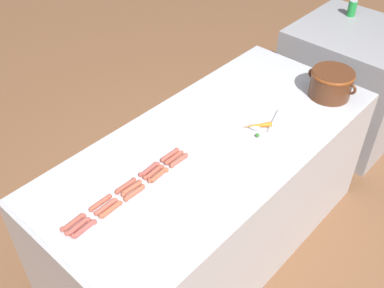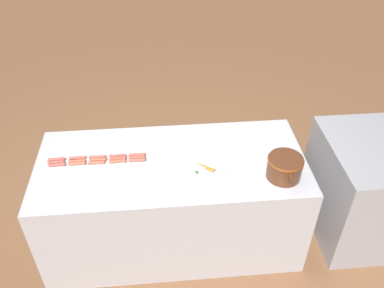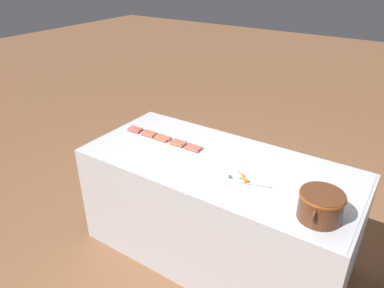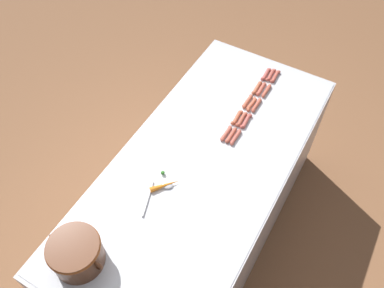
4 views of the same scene
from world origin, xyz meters
name	(u,v)px [view 1 (image 1 of 4)]	position (x,y,z in m)	size (l,w,h in m)	color
ground_plane	(210,240)	(0.00, 0.00, 0.00)	(20.00, 20.00, 0.00)	brown
griddle_counter	(212,196)	(0.00, 0.00, 0.44)	(0.95, 2.09, 0.89)	#BCBCC1
back_cabinet	(348,84)	(0.02, 1.69, 0.47)	(0.92, 0.84, 0.93)	#A0A0A4
hot_dog_0	(73,222)	(-0.09, -0.88, 0.90)	(0.03, 0.13, 0.02)	#B35143
hot_dog_1	(100,203)	(-0.09, -0.72, 0.90)	(0.03, 0.13, 0.02)	#B45440
hot_dog_2	(126,186)	(-0.09, -0.57, 0.90)	(0.03, 0.13, 0.02)	#B0513F
hot_dog_3	(149,169)	(-0.09, -0.41, 0.90)	(0.03, 0.13, 0.02)	#B34F46
hot_dog_4	(170,155)	(-0.09, -0.26, 0.90)	(0.03, 0.13, 0.02)	#B55546
hot_dog_5	(78,226)	(-0.05, -0.88, 0.90)	(0.03, 0.13, 0.02)	#B35246
hot_dog_6	(106,207)	(-0.05, -0.72, 0.90)	(0.03, 0.13, 0.02)	#BA5846
hot_dog_7	(131,188)	(-0.05, -0.56, 0.90)	(0.03, 0.13, 0.02)	#BE5D42
hot_dog_8	(154,172)	(-0.06, -0.41, 0.90)	(0.03, 0.13, 0.02)	#B05440
hot_dog_9	(174,158)	(-0.06, -0.26, 0.90)	(0.03, 0.13, 0.02)	#B35340
hot_dog_10	(84,229)	(-0.02, -0.87, 0.90)	(0.03, 0.13, 0.02)	#B05047
hot_dog_11	(111,209)	(-0.02, -0.72, 0.90)	(0.03, 0.13, 0.02)	#B45B3E
hot_dog_12	(134,193)	(-0.02, -0.57, 0.90)	(0.03, 0.13, 0.02)	#B95A42
hot_dog_13	(158,175)	(-0.02, -0.41, 0.90)	(0.03, 0.13, 0.02)	#BA5A3D
hot_dog_14	(179,160)	(-0.02, -0.26, 0.90)	(0.03, 0.13, 0.02)	#B85847
bean_pot	(331,82)	(0.24, 0.81, 0.99)	(0.33, 0.26, 0.17)	#562D19
serving_spoon	(261,125)	(0.11, 0.28, 0.90)	(0.12, 0.27, 0.02)	#B7B7BC
carrot	(257,126)	(0.11, 0.24, 0.91)	(0.13, 0.15, 0.03)	orange
soda_can	(352,8)	(-0.17, 1.88, 0.99)	(0.07, 0.07, 0.13)	#1E8C38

